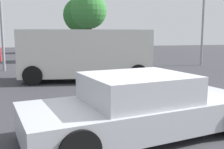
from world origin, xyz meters
TOP-DOWN VIEW (x-y plane):
  - ground_plane at (0.00, 0.00)m, footprint 80.00×80.00m
  - sedan_foreground at (-0.05, 0.07)m, footprint 4.75×2.48m
  - van_white at (0.19, 6.66)m, footprint 5.62×3.07m
  - tree_back_left at (2.17, 15.45)m, footprint 2.70×2.70m
  - tree_back_center at (3.23, 25.11)m, footprint 3.76×3.76m

SIDE VIEW (x-z plane):
  - ground_plane at x=0.00m, z-range 0.00..0.00m
  - sedan_foreground at x=-0.05m, z-range -0.04..1.15m
  - van_white at x=0.19m, z-range 0.09..2.23m
  - tree_back_left at x=2.17m, z-range 1.13..6.20m
  - tree_back_center at x=3.23m, z-range 1.09..7.05m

